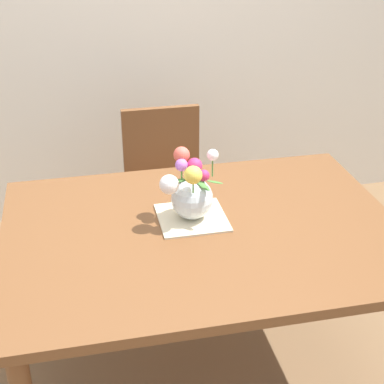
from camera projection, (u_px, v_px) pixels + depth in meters
ground_plane at (202, 371)px, 2.59m from camera, size 12.00×12.00×0.00m
dining_table at (203, 246)px, 2.27m from camera, size 1.55×1.12×0.76m
chair_far at (165, 180)px, 3.12m from camera, size 0.42×0.42×0.90m
placemat at (192, 218)px, 2.30m from camera, size 0.27×0.27×0.01m
flower_vase at (191, 191)px, 2.24m from camera, size 0.25×0.19×0.28m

